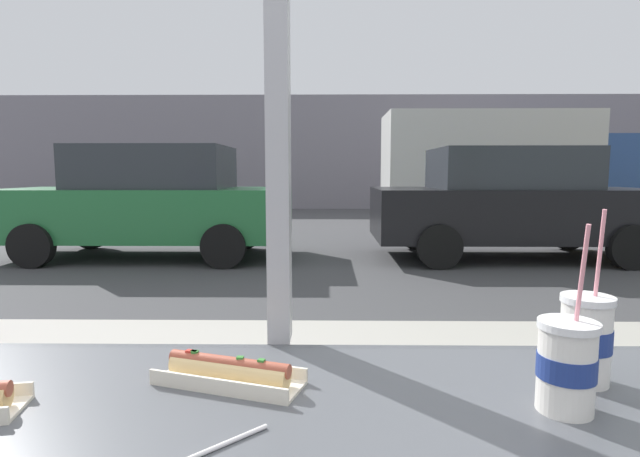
{
  "coord_description": "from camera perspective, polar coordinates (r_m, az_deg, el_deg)",
  "views": [
    {
      "loc": [
        0.11,
        -1.03,
        1.36
      ],
      "look_at": [
        0.06,
        2.56,
        0.96
      ],
      "focal_mm": 27.76,
      "sensor_mm": 36.0,
      "label": 1
    }
  ],
  "objects": [
    {
      "name": "box_truck",
      "position": [
        14.62,
        21.14,
        7.03
      ],
      "size": [
        7.19,
        2.44,
        2.96
      ],
      "color": "beige",
      "rests_on": "ground"
    },
    {
      "name": "parked_car_black",
      "position": [
        8.39,
        21.14,
        2.78
      ],
      "size": [
        4.34,
        2.02,
        1.74
      ],
      "color": "black",
      "rests_on": "ground"
    },
    {
      "name": "soda_cup_left",
      "position": [
        1.04,
        28.28,
        -11.02
      ],
      "size": [
        0.09,
        0.09,
        0.32
      ],
      "color": "white",
      "rests_on": "window_counter"
    },
    {
      "name": "hotdog_tray_near",
      "position": [
        0.95,
        -10.47,
        -15.92
      ],
      "size": [
        0.29,
        0.17,
        0.05
      ],
      "color": "beige",
      "rests_on": "window_counter"
    },
    {
      "name": "sidewalk_strip",
      "position": [
        2.93,
        -1.48,
        -19.81
      ],
      "size": [
        16.0,
        2.8,
        0.13
      ],
      "primitive_type": "cube",
      "color": "#B2ADA3",
      "rests_on": "ground"
    },
    {
      "name": "building_facade_far",
      "position": [
        19.26,
        0.47,
        8.69
      ],
      "size": [
        28.0,
        1.2,
        4.23
      ],
      "primitive_type": "cube",
      "color": "gray",
      "rests_on": "ground"
    },
    {
      "name": "ground_plane",
      "position": [
        9.13,
        0.1,
        -2.12
      ],
      "size": [
        60.0,
        60.0,
        0.0
      ],
      "primitive_type": "plane",
      "color": "#424244"
    },
    {
      "name": "soda_cup_right",
      "position": [
        0.91,
        26.53,
        -13.85
      ],
      "size": [
        0.09,
        0.09,
        0.31
      ],
      "color": "silver",
      "rests_on": "window_counter"
    },
    {
      "name": "parked_car_green",
      "position": [
        8.36,
        -18.96,
        2.94
      ],
      "size": [
        4.45,
        2.0,
        1.78
      ],
      "color": "#236B38",
      "rests_on": "ground"
    },
    {
      "name": "loose_straw",
      "position": [
        0.76,
        -12.54,
        -23.64
      ],
      "size": [
        0.14,
        0.14,
        0.01
      ],
      "primitive_type": "cylinder",
      "rotation": [
        0.0,
        1.57,
        0.75
      ],
      "color": "white",
      "rests_on": "window_counter"
    }
  ]
}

